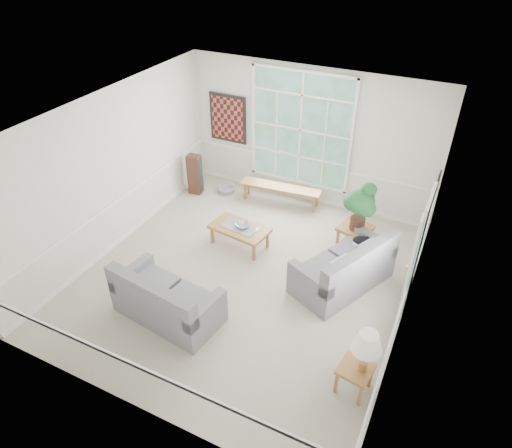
% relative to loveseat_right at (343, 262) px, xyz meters
% --- Properties ---
extents(floor, '(5.50, 6.00, 0.01)m').
position_rel_loveseat_right_xyz_m(floor, '(-1.60, -0.55, -0.49)').
color(floor, '#A79E8C').
rests_on(floor, ground).
extents(ceiling, '(5.50, 6.00, 0.02)m').
position_rel_loveseat_right_xyz_m(ceiling, '(-1.60, -0.55, 2.52)').
color(ceiling, white).
rests_on(ceiling, ground).
extents(wall_back, '(5.50, 0.02, 3.00)m').
position_rel_loveseat_right_xyz_m(wall_back, '(-1.60, 2.45, 1.02)').
color(wall_back, silver).
rests_on(wall_back, ground).
extents(wall_front, '(5.50, 0.02, 3.00)m').
position_rel_loveseat_right_xyz_m(wall_front, '(-1.60, -3.55, 1.02)').
color(wall_front, silver).
rests_on(wall_front, ground).
extents(wall_left, '(0.02, 6.00, 3.00)m').
position_rel_loveseat_right_xyz_m(wall_left, '(-4.35, -0.55, 1.02)').
color(wall_left, silver).
rests_on(wall_left, ground).
extents(wall_right, '(0.02, 6.00, 3.00)m').
position_rel_loveseat_right_xyz_m(wall_right, '(1.15, -0.55, 1.02)').
color(wall_right, silver).
rests_on(wall_right, ground).
extents(window_back, '(2.30, 0.08, 2.40)m').
position_rel_loveseat_right_xyz_m(window_back, '(-1.80, 2.41, 1.17)').
color(window_back, white).
rests_on(window_back, wall_back).
extents(entry_door, '(0.08, 0.90, 2.10)m').
position_rel_loveseat_right_xyz_m(entry_door, '(1.11, 0.05, 0.57)').
color(entry_door, white).
rests_on(entry_door, floor).
extents(door_sidelight, '(0.08, 0.26, 1.90)m').
position_rel_loveseat_right_xyz_m(door_sidelight, '(1.11, -0.58, 0.67)').
color(door_sidelight, white).
rests_on(door_sidelight, wall_right).
extents(wall_art, '(0.90, 0.06, 1.10)m').
position_rel_loveseat_right_xyz_m(wall_art, '(-3.55, 2.40, 1.12)').
color(wall_art, maroon).
rests_on(wall_art, wall_back).
extents(wall_frame_near, '(0.04, 0.26, 0.32)m').
position_rel_loveseat_right_xyz_m(wall_frame_near, '(1.11, 1.20, 1.07)').
color(wall_frame_near, black).
rests_on(wall_frame_near, wall_right).
extents(wall_frame_far, '(0.04, 0.26, 0.32)m').
position_rel_loveseat_right_xyz_m(wall_frame_far, '(1.11, 1.60, 1.07)').
color(wall_frame_far, black).
rests_on(wall_frame_far, wall_right).
extents(loveseat_right, '(1.58, 2.01, 0.97)m').
position_rel_loveseat_right_xyz_m(loveseat_right, '(0.00, 0.00, 0.00)').
color(loveseat_right, slate).
rests_on(loveseat_right, floor).
extents(loveseat_front, '(1.81, 1.10, 0.93)m').
position_rel_loveseat_right_xyz_m(loveseat_front, '(-2.28, -1.96, -0.02)').
color(loveseat_front, slate).
rests_on(loveseat_front, floor).
extents(coffee_table, '(1.21, 0.76, 0.42)m').
position_rel_loveseat_right_xyz_m(coffee_table, '(-2.14, 0.22, -0.27)').
color(coffee_table, '#986433').
rests_on(coffee_table, floor).
extents(pewter_bowl, '(0.45, 0.45, 0.08)m').
position_rel_loveseat_right_xyz_m(pewter_bowl, '(-2.08, 0.26, -0.02)').
color(pewter_bowl, '#A2A1A6').
rests_on(pewter_bowl, coffee_table).
extents(window_bench, '(1.83, 0.53, 0.42)m').
position_rel_loveseat_right_xyz_m(window_bench, '(-2.04, 2.00, -0.27)').
color(window_bench, '#986433').
rests_on(window_bench, floor).
extents(end_table, '(0.68, 0.68, 0.56)m').
position_rel_loveseat_right_xyz_m(end_table, '(-0.08, 1.01, -0.20)').
color(end_table, '#986433').
rests_on(end_table, floor).
extents(houseplant, '(0.64, 0.64, 0.96)m').
position_rel_loveseat_right_xyz_m(houseplant, '(-0.05, 0.97, 0.56)').
color(houseplant, '#1D5126').
rests_on(houseplant, end_table).
extents(side_table, '(0.50, 0.50, 0.45)m').
position_rel_loveseat_right_xyz_m(side_table, '(0.80, -2.02, -0.26)').
color(side_table, '#986433').
rests_on(side_table, floor).
extents(table_lamp, '(0.42, 0.42, 0.69)m').
position_rel_loveseat_right_xyz_m(table_lamp, '(0.88, -2.00, 0.31)').
color(table_lamp, white).
rests_on(table_lamp, side_table).
extents(pet_bed, '(0.55, 0.55, 0.12)m').
position_rel_loveseat_right_xyz_m(pet_bed, '(-3.38, 1.89, -0.42)').
color(pet_bed, slate).
rests_on(pet_bed, floor).
extents(floor_speaker, '(0.32, 0.26, 0.95)m').
position_rel_loveseat_right_xyz_m(floor_speaker, '(-4.00, 1.57, -0.01)').
color(floor_speaker, '#43241B').
rests_on(floor_speaker, floor).
extents(cat, '(0.44, 0.43, 0.17)m').
position_rel_loveseat_right_xyz_m(cat, '(0.16, 0.62, 0.10)').
color(cat, black).
rests_on(cat, loveseat_right).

